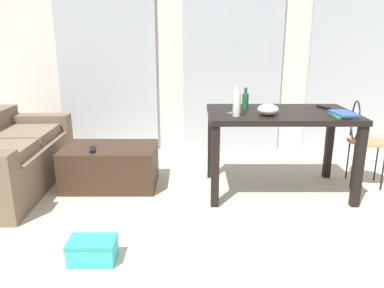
% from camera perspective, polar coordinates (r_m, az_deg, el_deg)
% --- Properties ---
extents(ground_plane, '(7.90, 7.90, 0.00)m').
position_cam_1_polar(ground_plane, '(3.29, 9.20, -10.66)').
color(ground_plane, beige).
extents(wall_back, '(6.29, 0.10, 2.45)m').
position_cam_1_polar(wall_back, '(4.98, 6.10, 13.14)').
color(wall_back, silver).
rests_on(wall_back, ground).
extents(curtains, '(4.47, 0.03, 2.25)m').
position_cam_1_polar(curtains, '(4.90, 6.17, 11.91)').
color(curtains, '#B2B7BC').
rests_on(curtains, ground).
extents(couch, '(0.87, 1.73, 0.70)m').
position_cam_1_polar(couch, '(4.16, -26.77, -2.14)').
color(couch, brown).
rests_on(couch, ground).
extents(coffee_table, '(0.92, 0.60, 0.41)m').
position_cam_1_polar(coffee_table, '(3.89, -12.33, -3.31)').
color(coffee_table, '#382619').
rests_on(coffee_table, ground).
extents(craft_table, '(1.36, 0.83, 0.79)m').
position_cam_1_polar(craft_table, '(3.63, 13.20, 3.21)').
color(craft_table, black).
rests_on(craft_table, ground).
extents(wire_chair, '(0.40, 0.43, 0.87)m').
position_cam_1_polar(wire_chair, '(4.11, 24.43, 1.50)').
color(wire_chair, '#B7844C').
rests_on(wire_chair, ground).
extents(bottle_near, '(0.06, 0.06, 0.20)m').
position_cam_1_polar(bottle_near, '(3.69, 8.07, 6.65)').
color(bottle_near, '#195B2D').
rests_on(bottle_near, craft_table).
extents(bottle_far, '(0.07, 0.07, 0.26)m').
position_cam_1_polar(bottle_far, '(3.31, 6.79, 6.17)').
color(bottle_far, beige).
rests_on(bottle_far, craft_table).
extents(bowl, '(0.19, 0.19, 0.10)m').
position_cam_1_polar(bowl, '(3.40, 11.48, 5.17)').
color(bowl, beige).
rests_on(bowl, craft_table).
extents(book_stack, '(0.20, 0.29, 0.04)m').
position_cam_1_polar(book_stack, '(3.55, 21.92, 4.24)').
color(book_stack, '#2D7F56').
rests_on(book_stack, craft_table).
extents(tv_remote_on_table, '(0.10, 0.16, 0.02)m').
position_cam_1_polar(tv_remote_on_table, '(3.89, 19.36, 5.32)').
color(tv_remote_on_table, black).
rests_on(tv_remote_on_table, craft_table).
extents(scissors, '(0.09, 0.10, 0.00)m').
position_cam_1_polar(scissors, '(3.48, 6.06, 4.83)').
color(scissors, '#9EA0A5').
rests_on(scissors, craft_table).
extents(tv_remote_primary, '(0.09, 0.18, 0.02)m').
position_cam_1_polar(tv_remote_primary, '(3.72, -14.99, -0.82)').
color(tv_remote_primary, black).
rests_on(tv_remote_primary, coffee_table).
extents(shoebox, '(0.32, 0.21, 0.16)m').
position_cam_1_polar(shoebox, '(2.70, -14.98, -15.42)').
color(shoebox, '#33B2AD').
rests_on(shoebox, ground).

